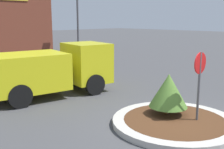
% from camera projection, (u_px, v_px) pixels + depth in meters
% --- Properties ---
extents(ground_plane, '(120.00, 120.00, 0.00)m').
position_uv_depth(ground_plane, '(175.00, 125.00, 8.43)').
color(ground_plane, '#474749').
extents(traffic_island, '(3.74, 3.74, 0.18)m').
position_uv_depth(traffic_island, '(175.00, 122.00, 8.41)').
color(traffic_island, '#BCB7AD').
rests_on(traffic_island, ground_plane).
extents(stop_sign, '(0.63, 0.07, 2.22)m').
position_uv_depth(stop_sign, '(199.00, 76.00, 8.10)').
color(stop_sign, '#4C4C51').
rests_on(stop_sign, ground_plane).
extents(island_shrub, '(1.20, 1.20, 1.29)m').
position_uv_depth(island_shrub, '(168.00, 90.00, 8.71)').
color(island_shrub, brown).
rests_on(island_shrub, traffic_island).
extents(utility_truck, '(5.29, 2.84, 2.09)m').
position_uv_depth(utility_truck, '(51.00, 69.00, 11.46)').
color(utility_truck, gold).
rests_on(utility_truck, ground_plane).
extents(light_pole, '(0.70, 0.30, 5.42)m').
position_uv_depth(light_pole, '(78.00, 17.00, 22.87)').
color(light_pole, '#4C4C51').
rests_on(light_pole, ground_plane).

